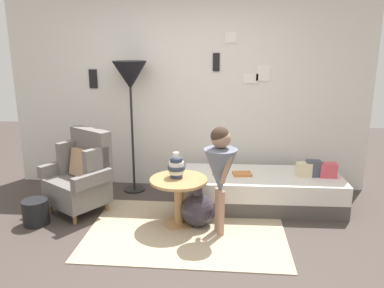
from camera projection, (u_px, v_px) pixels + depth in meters
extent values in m
plane|color=#423833|center=(167.00, 257.00, 3.60)|extent=(12.00, 12.00, 0.00)
cube|color=silver|center=(187.00, 93.00, 5.15)|extent=(4.80, 0.10, 2.60)
cube|color=black|center=(216.00, 62.00, 4.96)|extent=(0.09, 0.02, 0.23)
cube|color=#5F5F59|center=(216.00, 62.00, 4.95)|extent=(0.07, 0.01, 0.18)
cube|color=white|center=(251.00, 78.00, 4.97)|extent=(0.19, 0.02, 0.12)
cube|color=gray|center=(251.00, 79.00, 4.97)|extent=(0.15, 0.01, 0.09)
cube|color=white|center=(263.00, 73.00, 4.94)|extent=(0.18, 0.02, 0.19)
cube|color=silver|center=(263.00, 73.00, 4.94)|extent=(0.14, 0.01, 0.15)
cube|color=black|center=(93.00, 79.00, 5.16)|extent=(0.11, 0.02, 0.25)
cube|color=gray|center=(93.00, 79.00, 5.15)|extent=(0.09, 0.01, 0.20)
cube|color=white|center=(231.00, 37.00, 4.86)|extent=(0.14, 0.02, 0.14)
cube|color=slate|center=(231.00, 37.00, 4.86)|extent=(0.11, 0.01, 0.11)
cube|color=tan|center=(187.00, 230.00, 4.09)|extent=(2.08, 1.46, 0.01)
cylinder|color=olive|center=(51.00, 208.00, 4.52)|extent=(0.04, 0.04, 0.12)
cylinder|color=olive|center=(75.00, 219.00, 4.23)|extent=(0.04, 0.04, 0.12)
cylinder|color=olive|center=(83.00, 196.00, 4.86)|extent=(0.04, 0.04, 0.12)
cylinder|color=olive|center=(107.00, 206.00, 4.57)|extent=(0.04, 0.04, 0.12)
cube|color=slate|center=(78.00, 190.00, 4.49)|extent=(0.81, 0.80, 0.30)
cube|color=slate|center=(91.00, 151.00, 4.56)|extent=(0.58, 0.45, 0.55)
cube|color=slate|center=(70.00, 157.00, 4.64)|extent=(0.24, 0.30, 0.39)
cube|color=slate|center=(96.00, 165.00, 4.32)|extent=(0.24, 0.30, 0.39)
cube|color=slate|center=(59.00, 167.00, 4.62)|extent=(0.36, 0.47, 0.14)
cube|color=slate|center=(92.00, 179.00, 4.22)|extent=(0.36, 0.47, 0.14)
cube|color=tan|center=(83.00, 163.00, 4.49)|extent=(0.39, 0.34, 0.33)
cube|color=#4C4742|center=(261.00, 198.00, 4.72)|extent=(1.92, 0.84, 0.18)
cube|color=silver|center=(262.00, 183.00, 4.67)|extent=(1.92, 0.84, 0.22)
cube|color=#D64C56|center=(328.00, 170.00, 4.54)|extent=(0.19, 0.12, 0.17)
cube|color=#474C56|center=(313.00, 168.00, 4.57)|extent=(0.17, 0.12, 0.19)
cube|color=beige|center=(304.00, 170.00, 4.56)|extent=(0.18, 0.14, 0.17)
cylinder|color=tan|center=(179.00, 223.00, 4.25)|extent=(0.34, 0.34, 0.02)
cylinder|color=tan|center=(179.00, 202.00, 4.18)|extent=(0.10, 0.10, 0.48)
cylinder|color=tan|center=(179.00, 180.00, 4.12)|extent=(0.62, 0.62, 0.03)
cylinder|color=#2D384C|center=(176.00, 175.00, 4.15)|extent=(0.13, 0.13, 0.04)
cylinder|color=white|center=(176.00, 171.00, 4.14)|extent=(0.16, 0.16, 0.04)
cylinder|color=#2D384C|center=(176.00, 168.00, 4.13)|extent=(0.19, 0.19, 0.04)
cylinder|color=white|center=(176.00, 164.00, 4.12)|extent=(0.16, 0.16, 0.04)
cylinder|color=#2D384C|center=(176.00, 160.00, 4.11)|extent=(0.13, 0.13, 0.04)
cylinder|color=white|center=(176.00, 155.00, 4.10)|extent=(0.07, 0.07, 0.06)
cylinder|color=black|center=(135.00, 189.00, 5.23)|extent=(0.28, 0.28, 0.02)
cylinder|color=black|center=(132.00, 131.00, 5.02)|extent=(0.03, 0.03, 1.62)
cone|color=black|center=(130.00, 75.00, 4.84)|extent=(0.44, 0.44, 0.35)
cylinder|color=#A37A60|center=(221.00, 214.00, 3.93)|extent=(0.07, 0.07, 0.49)
cylinder|color=#A37A60|center=(218.00, 210.00, 4.03)|extent=(0.07, 0.07, 0.49)
cone|color=slate|center=(220.00, 171.00, 3.87)|extent=(0.34, 0.34, 0.47)
cylinder|color=slate|center=(221.00, 157.00, 3.83)|extent=(0.17, 0.17, 0.18)
cylinder|color=#A37A60|center=(226.00, 169.00, 3.74)|extent=(0.14, 0.09, 0.31)
cylinder|color=#A37A60|center=(219.00, 161.00, 3.97)|extent=(0.14, 0.09, 0.31)
sphere|color=#A37A60|center=(221.00, 138.00, 3.78)|extent=(0.20, 0.20, 0.20)
sphere|color=#38281E|center=(220.00, 136.00, 3.77)|extent=(0.19, 0.19, 0.19)
cube|color=#C97739|center=(242.00, 174.00, 4.62)|extent=(0.24, 0.19, 0.03)
sphere|color=#332D38|center=(198.00, 210.00, 4.18)|extent=(0.37, 0.37, 0.37)
cylinder|color=#332D38|center=(198.00, 191.00, 4.12)|extent=(0.10, 0.10, 0.09)
cylinder|color=black|center=(36.00, 212.00, 4.22)|extent=(0.28, 0.28, 0.28)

